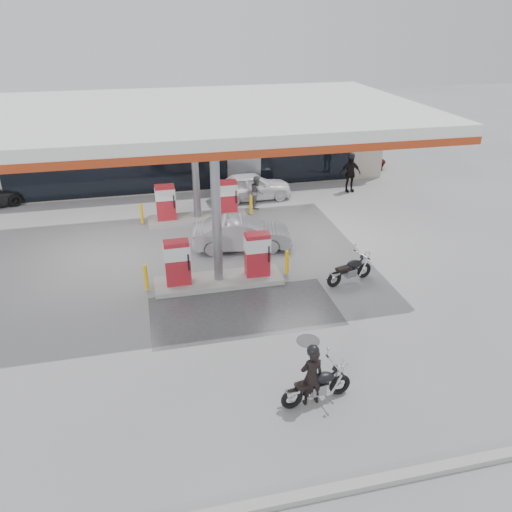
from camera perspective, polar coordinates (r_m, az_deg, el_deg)
The scene contains 16 objects.
ground at distance 16.12m, azimuth -3.11°, elevation -6.51°, with size 90.00×90.00×0.00m, color gray.
wet_patch at distance 16.19m, azimuth -1.36°, elevation -6.30°, with size 6.00×3.00×0.00m, color #4C4C4F.
drain_cover at distance 14.94m, azimuth 5.97°, elevation -9.61°, with size 0.70×0.70×0.01m, color #38383A.
kerb at distance 10.99m, azimuth 4.12°, elevation -25.96°, with size 28.00×0.25×0.15m, color gray.
store_building at distance 30.12m, azimuth -8.74°, elevation 13.27°, with size 22.00×8.22×4.00m.
canopy at distance 18.79m, azimuth -6.33°, elevation 15.63°, with size 16.00×10.02×5.51m.
pump_island_near at distance 17.47m, azimuth -4.33°, elevation -1.05°, with size 5.14×1.30×1.78m.
pump_island_far at distance 22.91m, azimuth -6.73°, elevation 5.75°, with size 5.14×1.30×1.78m.
main_motorcycle at distance 12.76m, azimuth 7.06°, elevation -14.58°, with size 1.91×0.73×0.98m.
biker_main at distance 12.44m, azimuth 6.37°, elevation -13.52°, with size 0.59×0.39×1.63m, color black.
parked_motorcycle at distance 17.93m, azimuth 10.74°, elevation -1.68°, with size 1.89×0.84×1.00m.
sedan_white at distance 25.43m, azimuth -0.48°, elevation 7.98°, with size 1.60×3.98×1.36m, color white.
attendant at distance 24.29m, azimuth 0.10°, elevation 7.35°, with size 0.77×0.60×1.58m, color slate.
hatchback_silver at distance 20.02m, azimuth -1.65°, elevation 2.57°, with size 1.37×3.93×1.29m, color #A3A4AA.
parked_car_right at distance 31.03m, azimuth 10.81°, elevation 10.79°, with size 1.96×4.24×1.18m, color #551212.
biker_walking at distance 26.93m, azimuth 10.70°, elevation 9.25°, with size 1.14×0.48×1.95m, color black.
Camera 1 is at (-2.19, -13.33, 8.79)m, focal length 35.00 mm.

